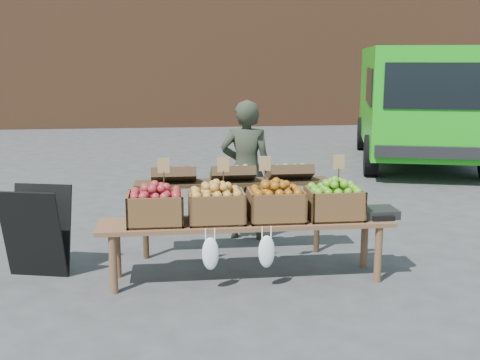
{
  "coord_description": "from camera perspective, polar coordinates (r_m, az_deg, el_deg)",
  "views": [
    {
      "loc": [
        -1.14,
        -4.81,
        2.05
      ],
      "look_at": [
        -0.47,
        0.99,
        0.85
      ],
      "focal_mm": 45.0,
      "sensor_mm": 36.0,
      "label": 1
    }
  ],
  "objects": [
    {
      "name": "crate_green_apples",
      "position": [
        5.66,
        8.92,
        -2.2
      ],
      "size": [
        0.5,
        0.4,
        0.28
      ],
      "primitive_type": null,
      "color": "#3F9310",
      "rests_on": "display_bench"
    },
    {
      "name": "delivery_van",
      "position": [
        12.27,
        16.65,
        6.74
      ],
      "size": [
        3.52,
        5.39,
        2.22
      ],
      "primitive_type": null,
      "rotation": [
        0.0,
        0.0,
        -0.27
      ],
      "color": "#1AA516",
      "rests_on": "ground"
    },
    {
      "name": "crate_russet_pears",
      "position": [
        5.48,
        -2.25,
        -2.55
      ],
      "size": [
        0.5,
        0.4,
        0.28
      ],
      "primitive_type": null,
      "color": "#B0983B",
      "rests_on": "display_bench"
    },
    {
      "name": "vendor",
      "position": [
        6.78,
        0.59,
        0.93
      ],
      "size": [
        0.65,
        0.5,
        1.58
      ],
      "primitive_type": "imported",
      "rotation": [
        0.0,
        0.0,
        2.92
      ],
      "color": "#2B3123",
      "rests_on": "ground"
    },
    {
      "name": "weighing_scale",
      "position": [
        5.81,
        12.93,
        -3.01
      ],
      "size": [
        0.34,
        0.3,
        0.08
      ],
      "primitive_type": "cube",
      "color": "black",
      "rests_on": "display_bench"
    },
    {
      "name": "ground",
      "position": [
        5.35,
        6.34,
        -10.99
      ],
      "size": [
        80.0,
        80.0,
        0.0
      ],
      "primitive_type": "plane",
      "color": "#3F3F42"
    },
    {
      "name": "crate_golden_apples",
      "position": [
        5.46,
        -8.02,
        -2.69
      ],
      "size": [
        0.5,
        0.4,
        0.28
      ],
      "primitive_type": null,
      "color": "maroon",
      "rests_on": "display_bench"
    },
    {
      "name": "chalkboard_sign",
      "position": [
        5.99,
        -18.69,
        -4.63
      ],
      "size": [
        0.63,
        0.45,
        0.87
      ],
      "primitive_type": null,
      "rotation": [
        0.0,
        0.0,
        -0.25
      ],
      "color": "black",
      "rests_on": "ground"
    },
    {
      "name": "back_table",
      "position": [
        6.24,
        -0.71,
        -2.58
      ],
      "size": [
        2.1,
        0.44,
        1.04
      ],
      "primitive_type": null,
      "color": "#3B2A19",
      "rests_on": "ground"
    },
    {
      "name": "crate_red_apples",
      "position": [
        5.54,
        3.43,
        -2.38
      ],
      "size": [
        0.5,
        0.4,
        0.28
      ],
      "primitive_type": null,
      "color": "#A45A15",
      "rests_on": "display_bench"
    },
    {
      "name": "display_bench",
      "position": [
        5.62,
        0.59,
        -6.67
      ],
      "size": [
        2.7,
        0.56,
        0.57
      ],
      "primitive_type": null,
      "color": "brown",
      "rests_on": "ground"
    }
  ]
}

